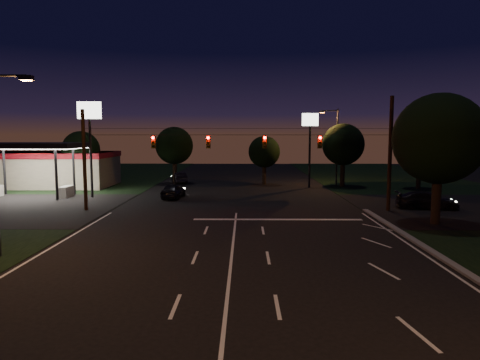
{
  "coord_description": "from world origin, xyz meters",
  "views": [
    {
      "loc": [
        0.64,
        -18.48,
        6.02
      ],
      "look_at": [
        0.33,
        9.91,
        3.0
      ],
      "focal_mm": 32.0,
      "sensor_mm": 36.0,
      "label": 1
    }
  ],
  "objects_px": {
    "utility_pole_right": "(388,211)",
    "tree_right_near": "(438,140)",
    "car_oncoming_a": "(173,191)",
    "car_oncoming_b": "(179,178)",
    "car_cross": "(427,200)"
  },
  "relations": [
    {
      "from": "tree_right_near",
      "to": "car_oncoming_b",
      "type": "distance_m",
      "value": 32.53
    },
    {
      "from": "tree_right_near",
      "to": "car_cross",
      "type": "relative_size",
      "value": 1.8
    },
    {
      "from": "utility_pole_right",
      "to": "car_oncoming_b",
      "type": "xyz_separation_m",
      "value": [
        -19.55,
        19.44,
        0.67
      ]
    },
    {
      "from": "tree_right_near",
      "to": "car_oncoming_b",
      "type": "bearing_deg",
      "value": 130.97
    },
    {
      "from": "car_oncoming_a",
      "to": "tree_right_near",
      "type": "bearing_deg",
      "value": 154.6
    },
    {
      "from": "tree_right_near",
      "to": "car_cross",
      "type": "distance_m",
      "value": 7.91
    },
    {
      "from": "tree_right_near",
      "to": "car_oncoming_a",
      "type": "distance_m",
      "value": 23.37
    },
    {
      "from": "tree_right_near",
      "to": "car_oncoming_a",
      "type": "relative_size",
      "value": 2.12
    },
    {
      "from": "car_oncoming_b",
      "to": "tree_right_near",
      "type": "bearing_deg",
      "value": 112.44
    },
    {
      "from": "car_cross",
      "to": "car_oncoming_b",
      "type": "bearing_deg",
      "value": 60.7
    },
    {
      "from": "car_oncoming_a",
      "to": "car_oncoming_b",
      "type": "xyz_separation_m",
      "value": [
        -1.39,
        12.69,
        -0.04
      ]
    },
    {
      "from": "car_cross",
      "to": "car_oncoming_a",
      "type": "bearing_deg",
      "value": 84.51
    },
    {
      "from": "tree_right_near",
      "to": "car_cross",
      "type": "bearing_deg",
      "value": 71.55
    },
    {
      "from": "utility_pole_right",
      "to": "car_cross",
      "type": "distance_m",
      "value": 3.68
    },
    {
      "from": "utility_pole_right",
      "to": "tree_right_near",
      "type": "distance_m",
      "value": 7.61
    }
  ]
}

